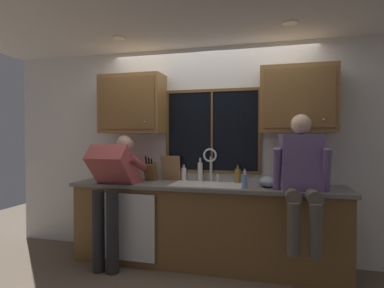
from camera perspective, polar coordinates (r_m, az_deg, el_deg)
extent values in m
cube|color=silver|center=(3.91, 3.43, -1.36)|extent=(5.41, 0.12, 2.55)
cylinder|color=#FFEAB2|center=(3.74, -13.13, 18.19)|extent=(0.14, 0.14, 0.01)
cylinder|color=#FFEAB2|center=(3.35, 17.40, 20.18)|extent=(0.14, 0.14, 0.01)
cube|color=black|center=(3.83, 3.66, 2.33)|extent=(1.10, 0.02, 0.95)
cube|color=brown|center=(3.86, 3.64, 9.66)|extent=(1.17, 0.02, 0.04)
cube|color=brown|center=(3.84, 3.62, -5.03)|extent=(1.17, 0.02, 0.04)
cube|color=brown|center=(3.97, -4.45, 2.29)|extent=(0.03, 0.02, 0.95)
cube|color=brown|center=(3.75, 12.17, 2.33)|extent=(0.03, 0.02, 0.95)
cube|color=brown|center=(3.82, 3.62, 2.34)|extent=(0.02, 0.02, 0.95)
cube|color=brown|center=(3.70, 2.33, -14.63)|extent=(3.01, 0.58, 0.88)
cube|color=slate|center=(3.58, 2.27, -7.62)|extent=(3.07, 0.62, 0.04)
cube|color=white|center=(3.65, -11.30, -14.58)|extent=(0.60, 0.02, 0.74)
cube|color=olive|center=(4.01, -10.74, 7.07)|extent=(0.79, 0.33, 0.72)
cube|color=brown|center=(3.85, -11.84, 7.30)|extent=(0.71, 0.01, 0.62)
sphere|color=#B2B2B7|center=(3.73, -8.59, 3.96)|extent=(0.02, 0.02, 0.02)
cube|color=olive|center=(3.64, 18.61, 7.62)|extent=(0.79, 0.33, 0.72)
cube|color=brown|center=(3.47, 18.82, 7.94)|extent=(0.71, 0.01, 0.62)
sphere|color=#B2B2B7|center=(3.46, 22.74, 4.08)|extent=(0.02, 0.02, 0.02)
cube|color=silver|center=(3.58, 2.75, -7.46)|extent=(0.80, 0.46, 0.02)
cube|color=beige|center=(3.65, -0.37, -8.90)|extent=(0.36, 0.42, 0.20)
cube|color=beige|center=(3.57, 5.94, -9.13)|extent=(0.36, 0.42, 0.20)
cube|color=silver|center=(3.60, 2.75, -9.03)|extent=(0.04, 0.42, 0.20)
cylinder|color=silver|center=(3.78, 3.44, -4.56)|extent=(0.03, 0.03, 0.30)
torus|color=silver|center=(3.71, 3.26, -2.04)|extent=(0.16, 0.02, 0.16)
cylinder|color=silver|center=(3.78, 4.63, -6.10)|extent=(0.03, 0.03, 0.09)
cylinder|color=#262628|center=(3.66, -16.60, -14.85)|extent=(0.13, 0.13, 0.88)
cylinder|color=#262628|center=(3.58, -14.18, -15.22)|extent=(0.13, 0.13, 0.88)
cube|color=#B24C4C|center=(3.67, -13.89, -4.46)|extent=(0.44, 0.56, 0.57)
sphere|color=beige|center=(3.89, -12.00, 0.08)|extent=(0.21, 0.21, 0.21)
cylinder|color=#B24C4C|center=(3.93, -15.47, -3.37)|extent=(0.09, 0.52, 0.26)
cylinder|color=#B24C4C|center=(3.73, -9.59, -3.58)|extent=(0.09, 0.52, 0.26)
cylinder|color=#595147|center=(3.13, 17.73, -8.96)|extent=(0.14, 0.43, 0.16)
cylinder|color=#595147|center=(3.15, 21.04, -8.94)|extent=(0.14, 0.43, 0.16)
cylinder|color=#595147|center=(2.98, 17.94, -14.45)|extent=(0.11, 0.11, 0.46)
cylinder|color=#595147|center=(2.99, 21.49, -14.39)|extent=(0.11, 0.11, 0.46)
cube|color=slate|center=(3.32, 19.11, -3.18)|extent=(0.43, 0.27, 0.56)
sphere|color=beige|center=(3.31, 19.16, 3.39)|extent=(0.20, 0.20, 0.20)
cylinder|color=slate|center=(3.27, 15.13, -4.64)|extent=(0.08, 0.20, 0.47)
cylinder|color=slate|center=(3.30, 23.16, -4.63)|extent=(0.08, 0.20, 0.47)
cube|color=brown|center=(3.91, -7.52, -5.05)|extent=(0.12, 0.18, 0.25)
cylinder|color=black|center=(3.85, -8.33, -2.86)|extent=(0.02, 0.05, 0.09)
cylinder|color=black|center=(3.84, -7.83, -2.98)|extent=(0.02, 0.04, 0.08)
cylinder|color=black|center=(3.83, -7.34, -3.10)|extent=(0.02, 0.04, 0.06)
cube|color=#997047|center=(3.90, -3.85, -4.36)|extent=(0.24, 0.08, 0.31)
ellipsoid|color=#8C99A8|center=(3.48, 14.00, -6.65)|extent=(0.25, 0.25, 0.13)
cylinder|color=#668CCC|center=(3.36, 9.53, -6.64)|extent=(0.06, 0.06, 0.14)
cylinder|color=silver|center=(3.35, 9.53, -5.06)|extent=(0.02, 0.02, 0.04)
cylinder|color=silver|center=(3.33, 9.51, -4.61)|extent=(0.01, 0.04, 0.01)
cylinder|color=silver|center=(3.88, -1.47, -5.48)|extent=(0.06, 0.06, 0.16)
cylinder|color=#B3AFA7|center=(3.87, -1.47, -4.05)|extent=(0.03, 0.03, 0.04)
cylinder|color=black|center=(3.87, -1.47, -3.68)|extent=(0.03, 0.03, 0.01)
cylinder|color=olive|center=(3.70, 8.30, -5.77)|extent=(0.07, 0.07, 0.16)
cylinder|color=brown|center=(3.69, 8.31, -4.21)|extent=(0.03, 0.03, 0.04)
cylinder|color=black|center=(3.69, 8.31, -3.80)|extent=(0.03, 0.03, 0.01)
cylinder|color=silver|center=(3.83, 1.51, -5.05)|extent=(0.06, 0.06, 0.22)
cylinder|color=#B3AFA7|center=(3.82, 1.51, -2.95)|extent=(0.03, 0.03, 0.06)
cylinder|color=black|center=(3.81, 1.51, -2.44)|extent=(0.03, 0.03, 0.01)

